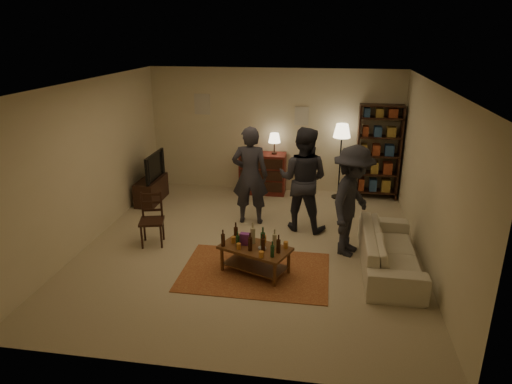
% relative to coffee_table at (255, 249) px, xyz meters
% --- Properties ---
extents(floor, '(6.00, 6.00, 0.00)m').
position_rel_coffee_table_xyz_m(floor, '(-0.20, 0.83, -0.38)').
color(floor, '#C6B793').
rests_on(floor, ground).
extents(room_shell, '(6.00, 6.00, 6.00)m').
position_rel_coffee_table_xyz_m(room_shell, '(-0.85, 3.81, 1.43)').
color(room_shell, beige).
rests_on(room_shell, ground).
extents(rug, '(2.20, 1.50, 0.01)m').
position_rel_coffee_table_xyz_m(rug, '(0.00, -0.00, -0.37)').
color(rug, brown).
rests_on(rug, ground).
extents(coffee_table, '(1.16, 0.90, 0.76)m').
position_rel_coffee_table_xyz_m(coffee_table, '(0.00, 0.00, 0.00)').
color(coffee_table, brown).
rests_on(coffee_table, ground).
extents(dining_chair, '(0.48, 0.48, 0.91)m').
position_rel_coffee_table_xyz_m(dining_chair, '(-1.88, 0.72, 0.09)').
color(dining_chair, black).
rests_on(dining_chair, ground).
extents(tv_stand, '(0.40, 1.00, 1.06)m').
position_rel_coffee_table_xyz_m(tv_stand, '(-2.64, 2.63, 0.00)').
color(tv_stand, black).
rests_on(tv_stand, ground).
extents(dresser, '(1.00, 0.50, 1.36)m').
position_rel_coffee_table_xyz_m(dresser, '(-0.39, 3.54, 0.10)').
color(dresser, maroon).
rests_on(dresser, ground).
extents(bookshelf, '(0.90, 0.34, 2.02)m').
position_rel_coffee_table_xyz_m(bookshelf, '(2.05, 3.61, 0.65)').
color(bookshelf, black).
rests_on(bookshelf, ground).
extents(floor_lamp, '(0.36, 0.36, 1.62)m').
position_rel_coffee_table_xyz_m(floor_lamp, '(1.27, 3.48, 0.99)').
color(floor_lamp, black).
rests_on(floor_lamp, ground).
extents(sofa, '(0.81, 2.08, 0.61)m').
position_rel_coffee_table_xyz_m(sofa, '(2.00, 0.43, -0.08)').
color(sofa, beige).
rests_on(sofa, ground).
extents(person_left, '(0.69, 0.47, 1.84)m').
position_rel_coffee_table_xyz_m(person_left, '(-0.39, 1.88, 0.54)').
color(person_left, '#2B2A33').
rests_on(person_left, ground).
extents(person_right, '(1.05, 0.90, 1.89)m').
position_rel_coffee_table_xyz_m(person_right, '(0.59, 1.74, 0.56)').
color(person_right, '#26272E').
rests_on(person_right, ground).
extents(person_by_sofa, '(1.04, 1.32, 1.80)m').
position_rel_coffee_table_xyz_m(person_by_sofa, '(1.42, 0.87, 0.52)').
color(person_by_sofa, '#24242B').
rests_on(person_by_sofa, ground).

